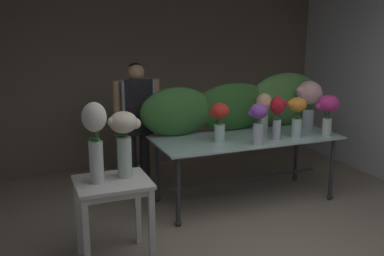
# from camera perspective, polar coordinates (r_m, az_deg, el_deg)

# --- Properties ---
(ground_plane) EXTENTS (7.84, 7.84, 0.00)m
(ground_plane) POSITION_cam_1_polar(r_m,az_deg,el_deg) (5.26, 2.15, -9.66)
(ground_plane) COLOR gray
(wall_back) EXTENTS (5.11, 0.12, 2.60)m
(wall_back) POSITION_cam_1_polar(r_m,az_deg,el_deg) (6.55, -4.10, 6.73)
(wall_back) COLOR #706656
(wall_back) RESTS_ON ground
(display_table_glass) EXTENTS (2.13, 0.92, 0.79)m
(display_table_glass) POSITION_cam_1_polar(r_m,az_deg,el_deg) (5.15, 6.94, -2.27)
(display_table_glass) COLOR #A8CCCD
(display_table_glass) RESTS_ON ground
(side_table_white) EXTENTS (0.63, 0.54, 0.75)m
(side_table_white) POSITION_cam_1_polar(r_m,az_deg,el_deg) (3.89, -10.21, -8.31)
(side_table_white) COLOR white
(side_table_white) RESTS_ON ground
(florist) EXTENTS (0.57, 0.24, 1.61)m
(florist) POSITION_cam_1_polar(r_m,az_deg,el_deg) (5.30, -7.12, 1.69)
(florist) COLOR #232328
(florist) RESTS_ON ground
(foliage_backdrop) EXTENTS (2.43, 0.29, 0.67)m
(foliage_backdrop) POSITION_cam_1_polar(r_m,az_deg,el_deg) (5.40, 6.52, 3.02)
(foliage_backdrop) COLOR #387033
(foliage_backdrop) RESTS_ON display_table_glass
(vase_violet_hydrangea) EXTENTS (0.21, 0.19, 0.45)m
(vase_violet_hydrangea) POSITION_cam_1_polar(r_m,az_deg,el_deg) (4.73, 8.61, 1.01)
(vase_violet_hydrangea) COLOR silver
(vase_violet_hydrangea) RESTS_ON display_table_glass
(vase_sunset_freesia) EXTENTS (0.24, 0.21, 0.46)m
(vase_sunset_freesia) POSITION_cam_1_polar(r_m,az_deg,el_deg) (5.14, 13.42, 1.91)
(vase_sunset_freesia) COLOR silver
(vase_sunset_freesia) RESTS_ON display_table_glass
(vase_peach_carnations) EXTENTS (0.19, 0.19, 0.48)m
(vase_peach_carnations) POSITION_cam_1_polar(r_m,az_deg,el_deg) (5.24, 9.28, 2.28)
(vase_peach_carnations) COLOR silver
(vase_peach_carnations) RESTS_ON display_table_glass
(vase_blush_roses) EXTENTS (0.35, 0.31, 0.59)m
(vase_blush_roses) POSITION_cam_1_polar(r_m,az_deg,el_deg) (5.59, 14.93, 3.82)
(vase_blush_roses) COLOR silver
(vase_blush_roses) RESTS_ON display_table_glass
(vase_scarlet_stock) EXTENTS (0.22, 0.20, 0.44)m
(vase_scarlet_stock) POSITION_cam_1_polar(r_m,az_deg,el_deg) (4.79, 3.54, 1.20)
(vase_scarlet_stock) COLOR silver
(vase_scarlet_stock) RESTS_ON display_table_glass
(vase_magenta_tulips) EXTENTS (0.27, 0.25, 0.48)m
(vase_magenta_tulips) POSITION_cam_1_polar(r_m,az_deg,el_deg) (5.28, 17.16, 2.41)
(vase_magenta_tulips) COLOR silver
(vase_magenta_tulips) RESTS_ON display_table_glass
(vase_crimson_snapdragons) EXTENTS (0.20, 0.17, 0.49)m
(vase_crimson_snapdragons) POSITION_cam_1_polar(r_m,az_deg,el_deg) (4.98, 10.99, 1.91)
(vase_crimson_snapdragons) COLOR silver
(vase_crimson_snapdragons) RESTS_ON display_table_glass
(vase_white_roses_tall) EXTENTS (0.20, 0.20, 0.69)m
(vase_white_roses_tall) POSITION_cam_1_polar(r_m,az_deg,el_deg) (3.71, -12.41, -1.04)
(vase_white_roses_tall) COLOR silver
(vase_white_roses_tall) RESTS_ON side_table_white
(vase_cream_lisianthus_tall) EXTENTS (0.29, 0.24, 0.58)m
(vase_cream_lisianthus_tall) POSITION_cam_1_polar(r_m,az_deg,el_deg) (3.82, -8.79, -1.18)
(vase_cream_lisianthus_tall) COLOR silver
(vase_cream_lisianthus_tall) RESTS_ON side_table_white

